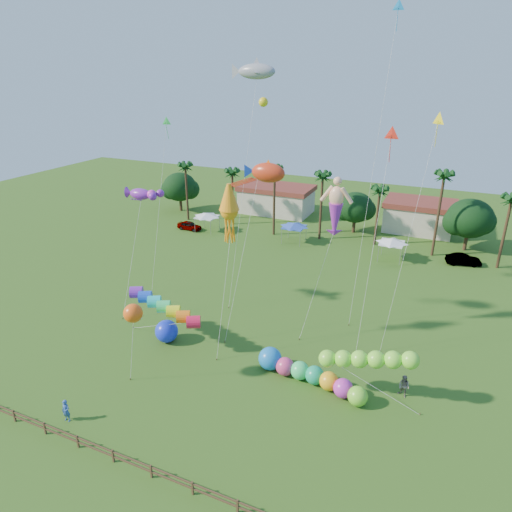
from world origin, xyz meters
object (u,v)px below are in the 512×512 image
at_px(caterpillar_inflatable, 307,374).
at_px(spectator_b, 404,386).
at_px(spectator_a, 66,411).
at_px(blue_ball, 167,331).
at_px(car_b, 463,260).
at_px(car_a, 189,226).

bearing_deg(caterpillar_inflatable, spectator_b, 20.71).
bearing_deg(spectator_a, blue_ball, 84.47).
bearing_deg(spectator_b, caterpillar_inflatable, -141.22).
xyz_separation_m(car_b, caterpillar_inflatable, (-11.02, -31.27, 0.12)).
height_order(car_a, spectator_b, spectator_b).
bearing_deg(car_b, car_a, 80.61).
bearing_deg(spectator_a, car_a, 107.45).
bearing_deg(car_a, blue_ball, -149.64).
relative_size(spectator_b, blue_ball, 0.88).
relative_size(car_a, car_b, 0.92).
relative_size(car_b, spectator_a, 2.45).
bearing_deg(car_b, spectator_a, 135.90).
height_order(car_a, spectator_a, spectator_a).
relative_size(car_b, spectator_b, 2.31).
relative_size(caterpillar_inflatable, blue_ball, 4.55).
bearing_deg(spectator_b, spectator_a, -121.97).
height_order(car_b, blue_ball, blue_ball).
bearing_deg(blue_ball, car_a, 118.09).
xyz_separation_m(spectator_b, blue_ball, (-21.26, -0.99, 0.13)).
relative_size(car_b, caterpillar_inflatable, 0.44).
xyz_separation_m(spectator_a, caterpillar_inflatable, (14.51, 11.29, -0.05)).
height_order(car_b, spectator_b, spectator_b).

